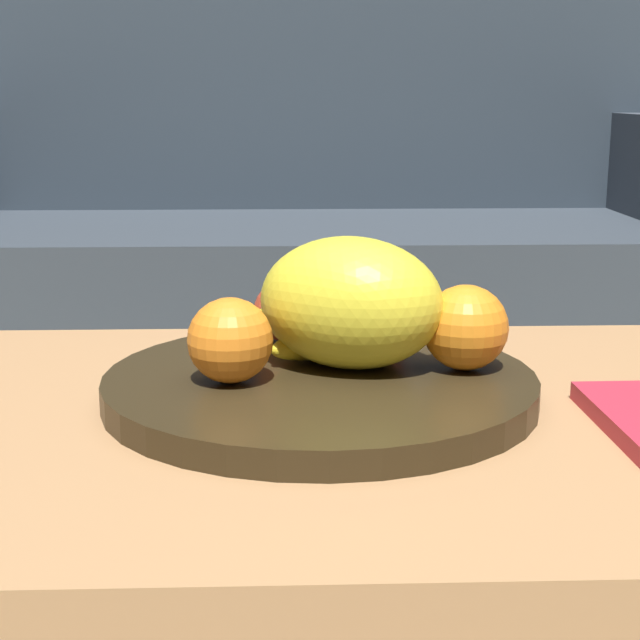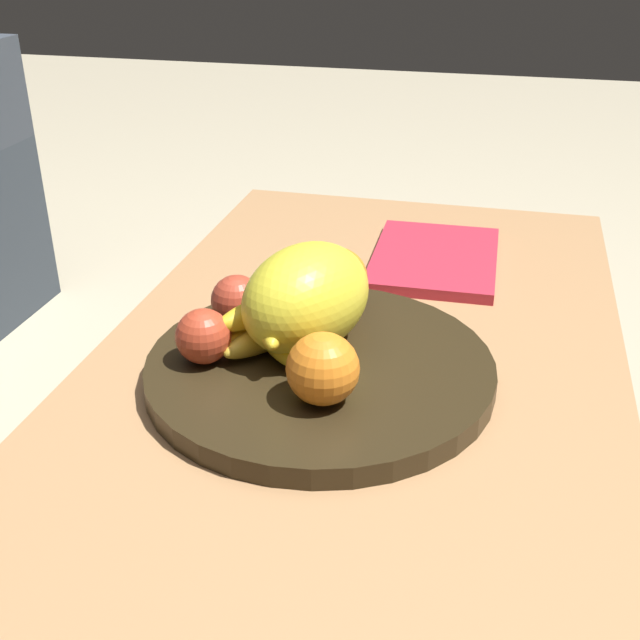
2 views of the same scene
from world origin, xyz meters
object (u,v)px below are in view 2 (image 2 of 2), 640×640
(fruit_bowl, at_px, (320,369))
(orange_left, at_px, (323,369))
(coffee_table, at_px, (351,399))
(melon_large_front, at_px, (306,299))
(orange_front, at_px, (336,278))
(apple_left, at_px, (237,301))
(magazine, at_px, (435,259))
(banana_bunch, at_px, (272,323))
(apple_front, at_px, (203,336))

(fruit_bowl, bearing_deg, orange_left, -164.44)
(coffee_table, xyz_separation_m, fruit_bowl, (-0.03, 0.03, 0.05))
(melon_large_front, height_order, orange_front, melon_large_front)
(orange_front, relative_size, apple_left, 1.26)
(fruit_bowl, bearing_deg, magazine, -14.15)
(banana_bunch, height_order, magazine, banana_bunch)
(orange_front, height_order, apple_left, orange_front)
(coffee_table, distance_m, orange_left, 0.15)
(coffee_table, height_order, orange_left, orange_left)
(apple_front, distance_m, banana_bunch, 0.08)
(apple_left, bearing_deg, orange_left, -135.06)
(coffee_table, relative_size, banana_bunch, 7.21)
(orange_front, xyz_separation_m, banana_bunch, (-0.11, 0.05, -0.01))
(fruit_bowl, relative_size, melon_large_front, 2.27)
(coffee_table, xyz_separation_m, apple_left, (0.03, 0.15, 0.10))
(banana_bunch, distance_m, magazine, 0.37)
(fruit_bowl, bearing_deg, coffee_table, -47.03)
(orange_front, bearing_deg, banana_bunch, 156.40)
(melon_large_front, bearing_deg, fruit_bowl, -137.19)
(apple_left, xyz_separation_m, magazine, (0.30, -0.21, -0.05))
(coffee_table, distance_m, apple_left, 0.18)
(melon_large_front, relative_size, banana_bunch, 1.04)
(apple_front, height_order, magazine, apple_front)
(fruit_bowl, height_order, banana_bunch, banana_bunch)
(coffee_table, height_order, apple_front, apple_front)
(apple_left, bearing_deg, banana_bunch, -125.48)
(apple_left, bearing_deg, coffee_table, -102.03)
(coffee_table, xyz_separation_m, magazine, (0.33, -0.06, 0.05))
(orange_left, distance_m, apple_left, 0.20)
(orange_left, bearing_deg, apple_front, 72.19)
(orange_front, height_order, magazine, orange_front)
(melon_large_front, bearing_deg, banana_bunch, 96.26)
(apple_front, height_order, banana_bunch, same)
(fruit_bowl, bearing_deg, melon_large_front, 42.81)
(melon_large_front, xyz_separation_m, orange_front, (0.11, -0.01, -0.02))
(fruit_bowl, distance_m, banana_bunch, 0.08)
(melon_large_front, bearing_deg, apple_front, 119.08)
(orange_front, distance_m, apple_left, 0.13)
(orange_left, distance_m, banana_bunch, 0.13)
(orange_front, relative_size, apple_front, 1.27)
(apple_front, bearing_deg, apple_left, -4.38)
(melon_large_front, height_order, apple_left, melon_large_front)
(orange_front, bearing_deg, fruit_bowl, -175.07)
(apple_left, relative_size, magazine, 0.25)
(coffee_table, bearing_deg, orange_left, 175.32)
(apple_left, relative_size, banana_bunch, 0.38)
(magazine, bearing_deg, apple_left, 143.98)
(fruit_bowl, distance_m, orange_front, 0.14)
(fruit_bowl, height_order, melon_large_front, melon_large_front)
(fruit_bowl, height_order, magazine, fruit_bowl)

